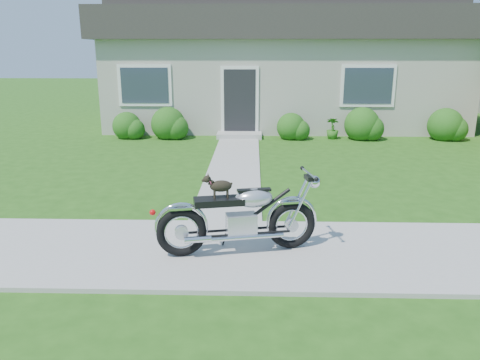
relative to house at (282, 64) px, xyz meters
The scene contains 8 objects.
ground 12.19m from the house, 89.99° to the right, with size 80.00×80.00×0.00m, color #235114.
sidewalk 12.18m from the house, 89.99° to the right, with size 24.00×2.20×0.04m, color #9E9B93.
walkway 7.47m from the house, 102.09° to the right, with size 1.20×8.00×0.03m, color #9E9B93.
house is the anchor object (origin of this frame).
shrub_row 3.90m from the house, 87.89° to the right, with size 10.83×1.08×1.08m.
potted_plant_left 5.35m from the house, 136.75° to the right, with size 0.61×0.53×0.68m, color #185316.
potted_plant_right 4.14m from the house, 67.78° to the right, with size 0.37×0.37×0.66m, color #2F6C1D.
motorcycle_with_dog 12.24m from the house, 95.70° to the right, with size 2.20×0.77×1.09m.
Camera 1 is at (-1.05, -5.94, 2.69)m, focal length 35.00 mm.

